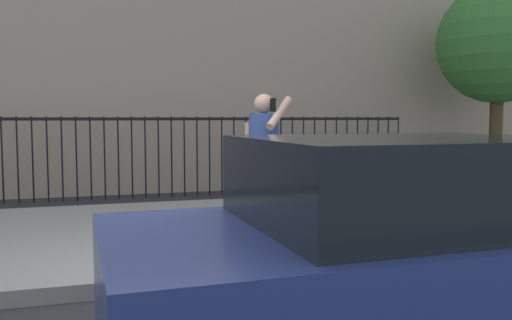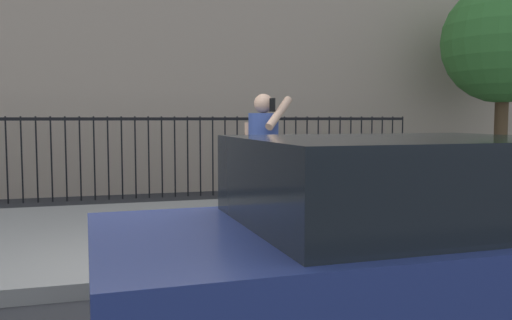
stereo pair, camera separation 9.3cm
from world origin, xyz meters
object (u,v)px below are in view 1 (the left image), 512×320
(pedestrian_on_phone, at_px, (262,156))
(street_tree_near, at_px, (499,43))
(parked_hatchback, at_px, (427,252))
(street_bench, at_px, (377,171))

(pedestrian_on_phone, relative_size, street_tree_near, 0.38)
(street_tree_near, bearing_deg, parked_hatchback, -133.66)
(parked_hatchback, bearing_deg, pedestrian_on_phone, 94.18)
(street_bench, relative_size, street_tree_near, 0.36)
(parked_hatchback, distance_m, pedestrian_on_phone, 2.89)
(street_tree_near, bearing_deg, street_bench, -159.91)
(parked_hatchback, relative_size, street_bench, 2.65)
(street_bench, bearing_deg, pedestrian_on_phone, -140.01)
(street_bench, bearing_deg, street_tree_near, 20.09)
(pedestrian_on_phone, distance_m, street_tree_near, 7.76)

